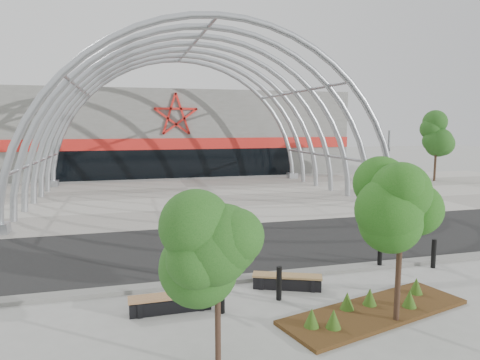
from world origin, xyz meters
TOP-DOWN VIEW (x-y plane):
  - ground at (0.00, 0.00)m, footprint 140.00×140.00m
  - road at (0.00, 3.50)m, footprint 140.00×7.00m
  - forecourt at (0.00, 15.50)m, footprint 60.00×17.00m
  - kerb at (0.00, -0.25)m, footprint 60.00×0.50m
  - arena_building at (0.00, 33.45)m, footprint 34.00×15.24m
  - vault_canopy at (0.00, 15.50)m, footprint 20.80×15.80m
  - planting_bed at (1.55, -3.43)m, footprint 5.51×2.91m
  - signal_pole at (9.86, 8.39)m, footprint 0.20×0.64m
  - street_tree_0 at (-2.84, -4.86)m, footprint 1.62×1.62m
  - street_tree_1 at (1.81, -4.04)m, footprint 1.70×1.70m
  - bench_0 at (-3.48, -1.92)m, footprint 2.16×0.50m
  - bench_1 at (0.03, -1.26)m, footprint 2.06×1.21m
  - bollard_0 at (-2.19, -2.35)m, footprint 0.14×0.14m
  - bollard_1 at (-2.05, -0.24)m, footprint 0.17×0.17m
  - bollard_2 at (-0.48, -1.95)m, footprint 0.15×0.15m
  - bollard_3 at (3.73, -0.38)m, footprint 0.15×0.15m
  - bollard_4 at (5.52, -0.80)m, footprint 0.16×0.16m
  - bg_tree_1 at (21.00, 18.00)m, footprint 2.70×2.70m

SIDE VIEW (x-z plane):
  - ground at x=0.00m, z-range 0.00..0.00m
  - road at x=0.00m, z-range 0.00..0.02m
  - vault_canopy at x=0.00m, z-range -10.16..10.20m
  - forecourt at x=0.00m, z-range 0.00..0.04m
  - kerb at x=0.00m, z-range 0.00..0.12m
  - planting_bed at x=1.55m, z-range -0.15..0.41m
  - bench_1 at x=0.03m, z-range -0.01..0.42m
  - bench_0 at x=-3.48m, z-range -0.01..0.44m
  - bollard_0 at x=-2.19m, z-range 0.00..0.90m
  - bollard_3 at x=3.73m, z-range 0.00..0.95m
  - bollard_2 at x=-0.48m, z-range 0.00..0.95m
  - bollard_4 at x=5.52m, z-range 0.00..0.99m
  - bollard_1 at x=-2.05m, z-range 0.00..1.03m
  - signal_pole at x=9.86m, z-range 0.10..4.61m
  - street_tree_0 at x=-2.84m, z-range 0.81..4.49m
  - street_tree_1 at x=1.81m, z-range 0.88..4.90m
  - arena_building at x=0.00m, z-range -0.01..7.99m
  - bg_tree_1 at x=21.00m, z-range 1.29..7.20m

